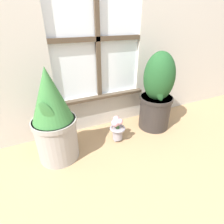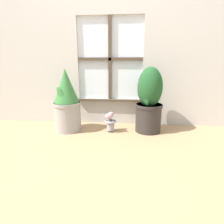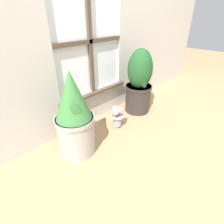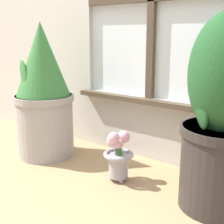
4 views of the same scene
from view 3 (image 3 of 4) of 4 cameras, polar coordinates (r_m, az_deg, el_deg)
The scene contains 4 objects.
ground_plane at distance 1.60m, azimuth 9.64°, elevation -9.64°, with size 10.00×10.00×0.00m, color tan.
potted_plant_left at distance 1.33m, azimuth -12.21°, elevation -1.47°, with size 0.31×0.31×0.68m.
potted_plant_right at distance 1.94m, azimuth 8.79°, elevation 9.31°, with size 0.29×0.29×0.70m.
flower_vase at distance 1.71m, azimuth 1.70°, elevation -1.43°, with size 0.13×0.13×0.23m.
Camera 3 is at (-1.07, -0.63, 1.00)m, focal length 28.00 mm.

